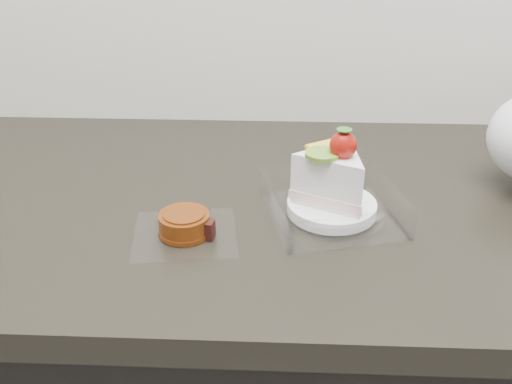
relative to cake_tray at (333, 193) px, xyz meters
name	(u,v)px	position (x,y,z in m)	size (l,w,h in m)	color
cake_tray	(333,193)	(0.00, 0.00, 0.00)	(0.21, 0.21, 0.13)	white
mooncake_wrap	(185,226)	(-0.20, -0.06, -0.02)	(0.15, 0.15, 0.03)	white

